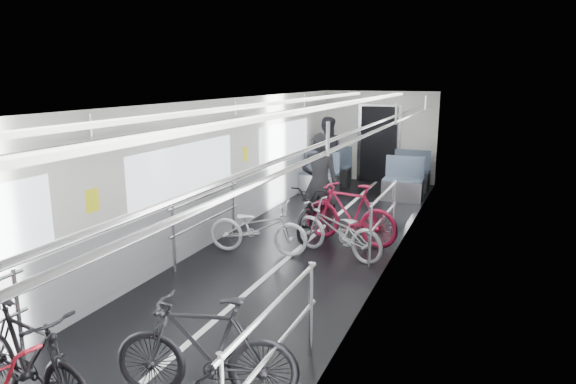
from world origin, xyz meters
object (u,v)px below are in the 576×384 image
at_px(bike_right_near, 206,349).
at_px(bike_right_far, 350,213).
at_px(bike_left_mid, 29,359).
at_px(person_standing, 320,184).
at_px(person_seated, 326,152).
at_px(bike_right_mid, 337,230).
at_px(bike_aisle, 319,209).
at_px(bike_left_far, 258,228).

xyz_separation_m(bike_right_near, bike_right_far, (-0.01, 4.69, 0.03)).
xyz_separation_m(bike_left_mid, person_standing, (0.62, 5.71, 0.42)).
distance_m(bike_right_far, person_seated, 4.62).
height_order(bike_right_mid, person_seated, person_seated).
xyz_separation_m(bike_left_mid, bike_aisle, (0.64, 5.61, -0.02)).
height_order(bike_right_mid, bike_right_far, bike_right_far).
height_order(bike_right_near, person_standing, person_standing).
bearing_deg(bike_left_far, person_seated, -1.16).
xyz_separation_m(bike_left_far, bike_right_far, (1.21, 1.06, 0.09)).
relative_size(bike_left_mid, person_standing, 0.89).
height_order(bike_aisle, person_seated, person_seated).
height_order(bike_right_mid, bike_aisle, bike_aisle).
xyz_separation_m(bike_left_mid, bike_right_mid, (1.27, 4.66, -0.06)).
distance_m(bike_left_mid, person_seated, 9.64).
height_order(bike_right_near, bike_aisle, bike_right_near).
bearing_deg(bike_right_near, person_seated, 176.62).
bearing_deg(bike_aisle, person_seated, 108.73).
bearing_deg(person_seated, bike_right_far, 104.30).
bearing_deg(bike_right_mid, bike_right_near, 19.69).
bearing_deg(bike_right_far, bike_right_mid, 11.87).
distance_m(bike_left_mid, bike_right_near, 1.45).
height_order(bike_left_far, bike_right_near, bike_right_near).
relative_size(bike_left_far, bike_aisle, 0.90).
bearing_deg(person_standing, bike_aisle, 93.08).
relative_size(bike_right_far, bike_aisle, 0.96).
distance_m(bike_right_mid, bike_right_far, 0.72).
distance_m(bike_right_mid, bike_aisle, 1.14).
height_order(bike_left_mid, bike_right_far, bike_right_far).
bearing_deg(bike_aisle, bike_left_mid, -93.75).
xyz_separation_m(bike_right_near, bike_aisle, (-0.64, 4.93, -0.02)).
bearing_deg(person_seated, bike_left_far, 87.73).
bearing_deg(bike_right_near, person_standing, 172.81).
bearing_deg(bike_right_mid, person_seated, -140.72).
height_order(bike_left_mid, person_seated, person_seated).
relative_size(bike_left_mid, person_seated, 0.91).
distance_m(bike_left_mid, bike_aisle, 5.65).
bearing_deg(person_standing, person_seated, -84.36).
bearing_deg(bike_right_near, bike_aisle, 172.69).
relative_size(bike_left_far, bike_right_far, 0.94).
xyz_separation_m(bike_aisle, person_seated, (-1.15, 4.00, 0.42)).
relative_size(bike_aisle, person_standing, 0.99).
xyz_separation_m(bike_right_far, bike_aisle, (-0.63, 0.24, -0.05)).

